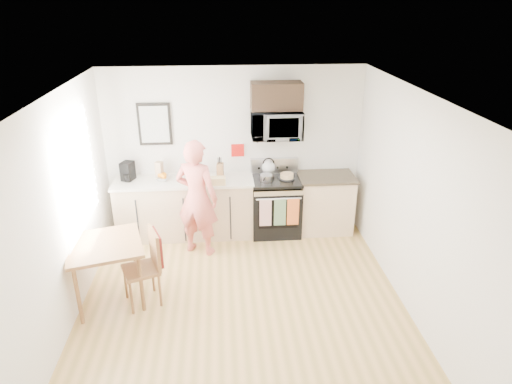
{
  "coord_description": "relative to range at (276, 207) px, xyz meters",
  "views": [
    {
      "loc": [
        -0.21,
        -4.55,
        3.56
      ],
      "look_at": [
        0.24,
        1.0,
        1.13
      ],
      "focal_mm": 32.0,
      "sensor_mm": 36.0,
      "label": 1
    }
  ],
  "objects": [
    {
      "name": "countertop_right",
      "position": [
        0.8,
        0.02,
        0.48
      ],
      "size": [
        0.88,
        0.64,
        0.04
      ],
      "primitive_type": "cube",
      "color": "black",
      "rests_on": "cabinet_right"
    },
    {
      "name": "cabinet_right",
      "position": [
        0.8,
        0.02,
        0.01
      ],
      "size": [
        0.84,
        0.6,
        0.9
      ],
      "primitive_type": "cube",
      "color": "tan",
      "rests_on": "floor"
    },
    {
      "name": "wall_art",
      "position": [
        -1.83,
        0.3,
        1.31
      ],
      "size": [
        0.5,
        0.04,
        0.65
      ],
      "color": "black",
      "rests_on": "back_wall"
    },
    {
      "name": "person",
      "position": [
        -1.21,
        -0.53,
        0.43
      ],
      "size": [
        0.75,
        0.64,
        1.74
      ],
      "primitive_type": "imported",
      "rotation": [
        0.0,
        0.0,
        2.73
      ],
      "color": "#D4483A",
      "rests_on": "floor"
    },
    {
      "name": "cabinet_left",
      "position": [
        -1.43,
        0.02,
        0.01
      ],
      "size": [
        2.1,
        0.6,
        0.9
      ],
      "primitive_type": "cube",
      "color": "tan",
      "rests_on": "floor"
    },
    {
      "name": "back_wall",
      "position": [
        -0.63,
        0.32,
        0.86
      ],
      "size": [
        4.0,
        0.04,
        2.6
      ],
      "primitive_type": "cube",
      "color": "silver",
      "rests_on": "floor"
    },
    {
      "name": "countertop_left",
      "position": [
        -1.43,
        0.02,
        0.48
      ],
      "size": [
        2.14,
        0.64,
        0.04
      ],
      "primitive_type": "cube",
      "color": "beige",
      "rests_on": "cabinet_left"
    },
    {
      "name": "kettle",
      "position": [
        -0.1,
        0.22,
        0.6
      ],
      "size": [
        0.21,
        0.21,
        0.27
      ],
      "color": "silver",
      "rests_on": "range"
    },
    {
      "name": "bread_bag",
      "position": [
        -0.94,
        -0.2,
        0.56
      ],
      "size": [
        0.31,
        0.15,
        0.11
      ],
      "primitive_type": "cube",
      "rotation": [
        0.0,
        0.0,
        0.02
      ],
      "color": "tan",
      "rests_on": "countertop_left"
    },
    {
      "name": "left_wall",
      "position": [
        -2.63,
        -1.98,
        0.86
      ],
      "size": [
        0.04,
        4.6,
        2.6
      ],
      "primitive_type": "cube",
      "color": "silver",
      "rests_on": "floor"
    },
    {
      "name": "upper_cabinet",
      "position": [
        -0.0,
        0.15,
        1.74
      ],
      "size": [
        0.76,
        0.35,
        0.4
      ],
      "primitive_type": "cube",
      "color": "black",
      "rests_on": "back_wall"
    },
    {
      "name": "dining_table",
      "position": [
        -2.28,
        -1.63,
        0.28
      ],
      "size": [
        0.92,
        0.92,
        0.81
      ],
      "rotation": [
        0.0,
        0.0,
        0.27
      ],
      "color": "brown",
      "rests_on": "floor"
    },
    {
      "name": "window",
      "position": [
        -2.59,
        -1.18,
        1.11
      ],
      "size": [
        0.06,
        1.4,
        1.5
      ],
      "color": "silver",
      "rests_on": "left_wall"
    },
    {
      "name": "milk_carton",
      "position": [
        -1.8,
        0.13,
        0.64
      ],
      "size": [
        0.13,
        0.13,
        0.26
      ],
      "primitive_type": "cube",
      "rotation": [
        0.0,
        0.0,
        -0.35
      ],
      "color": "tan",
      "rests_on": "countertop_left"
    },
    {
      "name": "right_wall",
      "position": [
        1.37,
        -1.98,
        0.86
      ],
      "size": [
        0.04,
        4.6,
        2.6
      ],
      "primitive_type": "cube",
      "color": "silver",
      "rests_on": "floor"
    },
    {
      "name": "range",
      "position": [
        0.0,
        0.0,
        0.0
      ],
      "size": [
        0.76,
        0.7,
        1.16
      ],
      "color": "black",
      "rests_on": "floor"
    },
    {
      "name": "coffee_maker",
      "position": [
        -2.27,
        0.09,
        0.64
      ],
      "size": [
        0.22,
        0.26,
        0.28
      ],
      "rotation": [
        0.0,
        0.0,
        -0.36
      ],
      "color": "black",
      "rests_on": "countertop_left"
    },
    {
      "name": "knife_block",
      "position": [
        -0.86,
        0.11,
        0.61
      ],
      "size": [
        0.12,
        0.15,
        0.22
      ],
      "primitive_type": "cube",
      "rotation": [
        0.0,
        0.0,
        -0.13
      ],
      "color": "brown",
      "rests_on": "countertop_left"
    },
    {
      "name": "microwave",
      "position": [
        -0.0,
        0.1,
        1.32
      ],
      "size": [
        0.76,
        0.51,
        0.42
      ],
      "primitive_type": "imported",
      "color": "#B7B6BB",
      "rests_on": "back_wall"
    },
    {
      "name": "wall_trivet",
      "position": [
        -0.58,
        0.31,
        0.86
      ],
      "size": [
        0.2,
        0.02,
        0.2
      ],
      "primitive_type": "cube",
      "color": "#B6130F",
      "rests_on": "back_wall"
    },
    {
      "name": "fruit_bowl",
      "position": [
        -1.74,
        0.06,
        0.55
      ],
      "size": [
        0.25,
        0.25,
        0.11
      ],
      "color": "silver",
      "rests_on": "countertop_left"
    },
    {
      "name": "floor",
      "position": [
        -0.63,
        -1.98,
        -0.44
      ],
      "size": [
        4.6,
        4.6,
        0.0
      ],
      "primitive_type": "plane",
      "color": "olive",
      "rests_on": "ground"
    },
    {
      "name": "utensil_crock",
      "position": [
        -1.2,
        0.12,
        0.64
      ],
      "size": [
        0.11,
        0.11,
        0.33
      ],
      "color": "#B6130F",
      "rests_on": "countertop_left"
    },
    {
      "name": "cake",
      "position": [
        0.16,
        -0.01,
        0.53
      ],
      "size": [
        0.25,
        0.25,
        0.08
      ],
      "color": "black",
      "rests_on": "range"
    },
    {
      "name": "ceiling",
      "position": [
        -0.63,
        -1.98,
        2.16
      ],
      "size": [
        4.0,
        4.6,
        0.04
      ],
      "primitive_type": "cube",
      "color": "white",
      "rests_on": "back_wall"
    },
    {
      "name": "front_wall",
      "position": [
        -0.63,
        -4.28,
        0.86
      ],
      "size": [
        4.0,
        0.04,
        2.6
      ],
      "primitive_type": "cube",
      "color": "silver",
      "rests_on": "floor"
    },
    {
      "name": "pot",
      "position": [
        -0.16,
        -0.07,
        0.54
      ],
      "size": [
        0.19,
        0.32,
        0.1
      ],
      "rotation": [
        0.0,
        0.0,
        -0.3
      ],
      "color": "#B7B6BB",
      "rests_on": "range"
    },
    {
      "name": "chair",
      "position": [
        -1.74,
        -1.67,
        0.19
      ],
      "size": [
        0.56,
        0.53,
        0.97
      ],
      "rotation": [
        0.0,
        0.0,
        0.37
      ],
      "color": "brown",
      "rests_on": "floor"
    }
  ]
}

